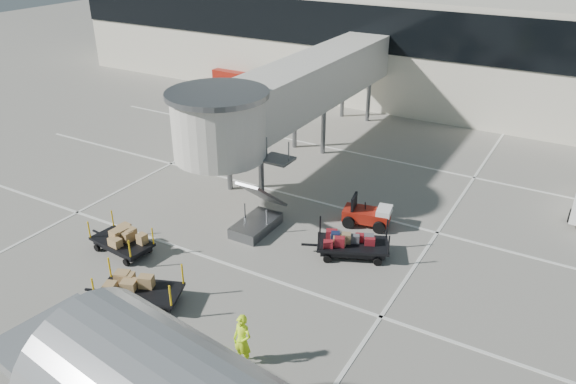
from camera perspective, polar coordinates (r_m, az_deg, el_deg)
name	(u,v)px	position (r m, az deg, el deg)	size (l,w,h in m)	color
ground	(216,296)	(22.24, -7.33, -10.40)	(140.00, 140.00, 0.00)	gray
lane_markings	(313,197)	(29.26, 2.58, -0.53)	(40.00, 30.00, 0.02)	white
terminal	(443,46)	(46.23, 15.44, 14.09)	(64.00, 12.11, 15.20)	beige
jet_bridge	(287,94)	(31.55, -0.12, 9.90)	(5.70, 20.40, 6.03)	silver
baggage_tug	(368,215)	(26.72, 8.12, -2.32)	(2.37, 1.76, 1.45)	maroon
suitcase_cart	(355,245)	(24.27, 6.80, -5.38)	(3.72, 2.61, 1.46)	black
box_cart_near	(139,292)	(22.09, -14.94, -9.77)	(3.79, 2.52, 1.47)	black
box_cart_far	(120,241)	(25.44, -16.67, -4.81)	(3.48, 1.66, 1.34)	black
ground_worker	(242,340)	(18.71, -4.65, -14.80)	(0.69, 0.45, 1.89)	#C8FB1A
belt_loader	(237,80)	(48.08, -5.17, 11.27)	(4.32, 1.88, 2.05)	maroon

